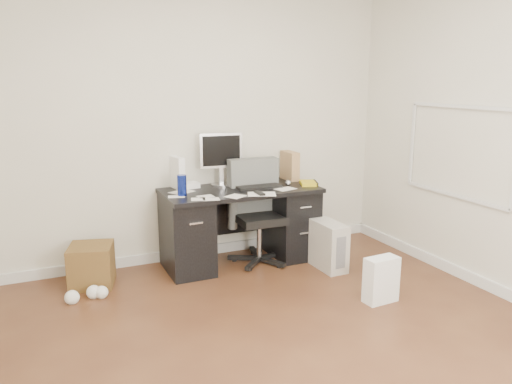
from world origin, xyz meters
TOP-DOWN VIEW (x-y plane):
  - ground at (0.00, 0.00)m, footprint 4.00×4.00m
  - room_shell at (0.03, 0.03)m, footprint 4.02×4.02m
  - desk at (0.30, 1.65)m, footprint 1.50×0.70m
  - loose_papers at (0.10, 1.60)m, footprint 1.10×0.60m
  - lcd_monitor at (0.18, 1.85)m, footprint 0.45×0.29m
  - keyboard at (0.47, 1.59)m, footprint 0.44×0.16m
  - computer_mouse at (0.78, 1.57)m, footprint 0.06×0.06m
  - travel_mug at (-0.30, 1.60)m, footprint 0.09×0.09m
  - white_binder at (-0.26, 1.91)m, footprint 0.16×0.28m
  - magazine_file at (0.94, 1.85)m, footprint 0.14×0.26m
  - pen_cup at (0.68, 1.76)m, footprint 0.12×0.12m
  - yellow_book at (0.99, 1.54)m, footprint 0.22×0.24m
  - paper_remote at (0.39, 1.35)m, footprint 0.31×0.29m
  - office_chair at (0.47, 1.58)m, footprint 0.60×0.60m
  - pc_tower at (1.00, 1.17)m, footprint 0.21×0.46m
  - shopping_bag at (1.00, 0.34)m, footprint 0.29×0.22m
  - wicker_basket at (-1.12, 1.66)m, footprint 0.45×0.45m
  - desk_printer at (1.10, 1.79)m, footprint 0.43×0.38m

SIDE VIEW (x-z plane):
  - ground at x=0.00m, z-range 0.00..0.00m
  - desk_printer at x=1.10m, z-range 0.00..0.23m
  - wicker_basket at x=-1.12m, z-range 0.00..0.36m
  - shopping_bag at x=1.00m, z-range 0.00..0.38m
  - pc_tower at x=1.00m, z-range 0.00..0.46m
  - desk at x=0.30m, z-range 0.02..0.77m
  - office_chair at x=0.47m, z-range 0.00..1.02m
  - loose_papers at x=0.10m, z-range 0.75..0.75m
  - paper_remote at x=0.39m, z-range 0.75..0.77m
  - keyboard at x=0.47m, z-range 0.75..0.77m
  - yellow_book at x=0.99m, z-range 0.75..0.78m
  - computer_mouse at x=0.78m, z-range 0.75..0.81m
  - travel_mug at x=-0.30m, z-range 0.75..0.94m
  - pen_cup at x=0.68m, z-range 0.75..0.97m
  - magazine_file at x=0.94m, z-range 0.75..1.05m
  - white_binder at x=-0.26m, z-range 0.75..1.06m
  - lcd_monitor at x=0.18m, z-range 0.75..1.28m
  - room_shell at x=0.03m, z-range 0.30..3.01m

